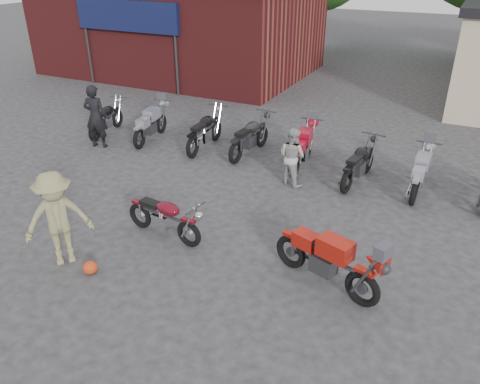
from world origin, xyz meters
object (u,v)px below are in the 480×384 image
at_px(sportbike, 328,257).
at_px(person_dark, 96,116).
at_px(row_bike_1, 151,122).
at_px(helmet, 90,267).
at_px(row_bike_2, 205,129).
at_px(row_bike_3, 250,135).
at_px(row_bike_5, 359,161).
at_px(vintage_motorcycle, 164,215).
at_px(row_bike_4, 303,146).
at_px(person_light, 292,156).
at_px(row_bike_0, 106,117).
at_px(row_bike_6, 421,171).
at_px(person_tan, 58,219).

relative_size(sportbike, person_dark, 1.11).
bearing_deg(row_bike_1, helmet, -162.16).
bearing_deg(row_bike_1, row_bike_2, -94.21).
relative_size(row_bike_1, row_bike_3, 0.97).
bearing_deg(row_bike_2, row_bike_5, -96.74).
distance_m(vintage_motorcycle, row_bike_4, 4.91).
distance_m(vintage_motorcycle, helmet, 1.79).
relative_size(vintage_motorcycle, person_light, 1.22).
relative_size(vintage_motorcycle, helmet, 6.75).
relative_size(person_dark, row_bike_5, 0.95).
relative_size(person_dark, row_bike_0, 0.99).
height_order(helmet, row_bike_5, row_bike_5).
height_order(vintage_motorcycle, sportbike, sportbike).
height_order(row_bike_0, row_bike_2, row_bike_2).
height_order(vintage_motorcycle, row_bike_6, row_bike_6).
bearing_deg(row_bike_2, person_tan, -178.74).
relative_size(person_tan, row_bike_2, 0.89).
bearing_deg(person_dark, row_bike_2, -172.03).
relative_size(helmet, person_dark, 0.14).
xyz_separation_m(person_light, row_bike_6, (3.00, 0.95, -0.19)).
relative_size(person_light, person_tan, 0.80).
xyz_separation_m(person_tan, row_bike_0, (-4.02, 5.95, -0.38)).
distance_m(row_bike_0, row_bike_3, 4.95).
distance_m(person_dark, row_bike_3, 4.66).
height_order(person_light, row_bike_2, person_light).
height_order(person_dark, row_bike_5, person_dark).
bearing_deg(row_bike_3, person_dark, 113.57).
distance_m(helmet, row_bike_0, 7.67).
bearing_deg(row_bike_3, row_bike_5, -92.97).
distance_m(person_dark, row_bike_5, 7.78).
bearing_deg(helmet, row_bike_0, 128.02).
bearing_deg(row_bike_1, person_tan, -167.29).
height_order(helmet, person_light, person_light).
bearing_deg(row_bike_4, sportbike, -161.69).
relative_size(person_tan, row_bike_3, 0.90).
height_order(row_bike_0, row_bike_1, row_bike_1).
relative_size(row_bike_0, row_bike_5, 0.96).
distance_m(person_dark, person_light, 6.20).
xyz_separation_m(person_light, row_bike_3, (-1.79, 1.32, -0.15)).
distance_m(person_tan, row_bike_4, 6.82).
bearing_deg(row_bike_3, person_light, -121.36).
height_order(row_bike_1, row_bike_5, row_bike_1).
bearing_deg(row_bike_6, row_bike_4, 86.80).
height_order(row_bike_0, row_bike_6, row_bike_6).
height_order(sportbike, row_bike_5, sportbike).
relative_size(person_dark, row_bike_1, 0.94).
height_order(sportbike, row_bike_2, same).
relative_size(row_bike_3, row_bike_4, 1.00).
height_order(sportbike, person_dark, person_dark).
distance_m(sportbike, row_bike_0, 9.81).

